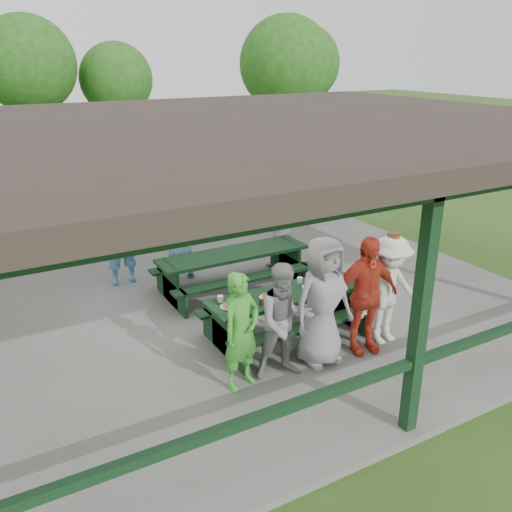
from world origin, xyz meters
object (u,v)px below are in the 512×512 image
picnic_table_near (287,309)px  contestant_green (241,331)px  contestant_white_fedora (389,290)px  contestant_grey_left (285,321)px  picnic_table_far (234,266)px  spectator_blue (119,237)px  spectator_grey (276,228)px  pickup_truck (145,164)px  contestant_red (365,295)px  spectator_lblue (178,238)px  contestant_grey_mid (323,302)px

picnic_table_near → contestant_green: contestant_green is taller
contestant_white_fedora → contestant_grey_left: bearing=-179.2°
picnic_table_far → spectator_blue: size_ratio=1.52×
picnic_table_near → picnic_table_far: (0.10, 2.00, 0.01)m
contestant_green → spectator_grey: size_ratio=1.01×
spectator_blue → pickup_truck: size_ratio=0.32×
contestant_green → contestant_red: 2.01m
picnic_table_near → contestant_white_fedora: size_ratio=1.43×
spectator_grey → pickup_truck: spectator_grey is taller
contestant_green → contestant_red: bearing=-18.0°
contestant_white_fedora → spectator_lblue: 4.29m
picnic_table_near → contestant_grey_mid: 0.99m
spectator_lblue → contestant_grey_left: bearing=81.8°
contestant_white_fedora → pickup_truck: 12.04m
picnic_table_near → pickup_truck: size_ratio=0.44×
contestant_green → contestant_white_fedora: size_ratio=0.92×
contestant_grey_left → contestant_red: contestant_red is taller
contestant_grey_mid → contestant_red: contestant_grey_mid is taller
pickup_truck → contestant_red: bearing=168.1°
contestant_red → spectator_blue: spectator_blue is taller
spectator_grey → pickup_truck: size_ratio=0.28×
contestant_grey_left → spectator_grey: size_ratio=1.02×
picnic_table_far → contestant_green: (-1.35, -2.85, 0.33)m
contestant_white_fedora → spectator_blue: size_ratio=0.95×
picnic_table_near → pickup_truck: pickup_truck is taller
contestant_green → contestant_red: size_ratio=0.90×
contestant_grey_mid → contestant_green: bearing=177.9°
picnic_table_far → spectator_grey: (1.36, 0.71, 0.33)m
contestant_grey_mid → contestant_red: (0.72, -0.05, -0.05)m
picnic_table_near → spectator_grey: (1.45, 2.71, 0.33)m
contestant_grey_mid → pickup_truck: 12.11m
picnic_table_far → pickup_truck: bearing=81.6°
picnic_table_far → spectator_lblue: spectator_lblue is taller
contestant_red → spectator_lblue: contestant_red is taller
spectator_lblue → spectator_grey: bearing=164.1°
contestant_grey_mid → contestant_white_fedora: size_ratio=1.07×
picnic_table_far → spectator_grey: 1.56m
picnic_table_far → picnic_table_near: bearing=-92.8°
contestant_white_fedora → spectator_blue: spectator_blue is taller
picnic_table_near → contestant_grey_mid: (0.03, -0.87, 0.47)m
contestant_grey_mid → contestant_red: size_ratio=1.05×
picnic_table_far → spectator_blue: (-1.74, 1.32, 0.45)m
picnic_table_near → contestant_grey_left: (-0.62, -0.91, 0.35)m
contestant_green → contestant_grey_mid: contestant_grey_mid is taller
contestant_white_fedora → spectator_grey: (0.21, 3.59, -0.05)m
contestant_grey_mid → pickup_truck: contestant_grey_mid is taller
spectator_blue → pickup_truck: bearing=-113.9°
contestant_grey_mid → spectator_lblue: contestant_grey_mid is taller
picnic_table_far → contestant_red: bearing=-77.3°
contestant_white_fedora → contestant_grey_mid: bearing=179.2°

